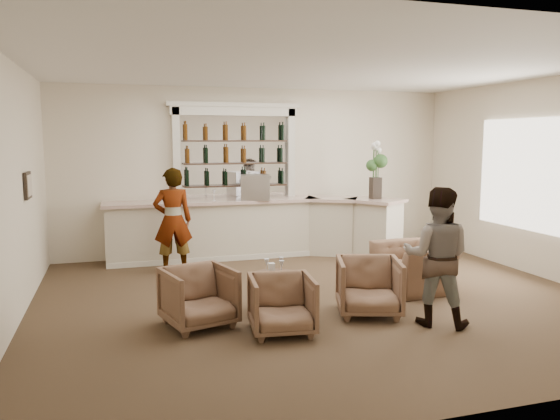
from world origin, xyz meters
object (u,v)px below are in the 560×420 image
object	(u,v)px
bar_counter	(257,228)
cocktail_table	(276,292)
armchair_far	(414,267)
armchair_center	(282,304)
flower_vase	(376,167)
armchair_right	(369,286)
espresso_machine	(255,187)
armchair_left	(199,297)
sommelier	(173,220)
guest	(437,256)

from	to	relation	value
bar_counter	cocktail_table	size ratio (longest dim) A/B	8.72
bar_counter	armchair_far	world-z (taller)	bar_counter
cocktail_table	armchair_center	world-z (taller)	armchair_center
bar_counter	flower_vase	size ratio (longest dim) A/B	5.15
armchair_center	armchair_right	world-z (taller)	armchair_right
cocktail_table	armchair_center	size ratio (longest dim) A/B	0.86
cocktail_table	flower_vase	size ratio (longest dim) A/B	0.59
armchair_far	espresso_machine	xyz separation A→B (m)	(-1.75, 2.91, 1.03)
armchair_center	cocktail_table	bearing A→B (deg)	85.48
bar_counter	armchair_left	size ratio (longest dim) A/B	7.03
sommelier	armchair_far	xyz separation A→B (m)	(3.40, -2.20, -0.55)
guest	flower_vase	world-z (taller)	flower_vase
espresso_machine	bar_counter	bearing A→B (deg)	61.89
bar_counter	armchair_right	xyz separation A→B (m)	(0.52, -3.84, -0.20)
sommelier	armchair_far	size ratio (longest dim) A/B	1.67
guest	armchair_center	world-z (taller)	guest
sommelier	espresso_machine	distance (m)	1.85
armchair_center	armchair_right	distance (m)	1.34
sommelier	flower_vase	xyz separation A→B (m)	(3.92, 0.18, 0.86)
bar_counter	armchair_left	bearing A→B (deg)	-114.88
armchair_left	espresso_machine	world-z (taller)	espresso_machine
armchair_right	espresso_machine	xyz separation A→B (m)	(-0.57, 3.78, 1.00)
cocktail_table	sommelier	xyz separation A→B (m)	(-1.10, 2.55, 0.66)
armchair_far	flower_vase	world-z (taller)	flower_vase
sommelier	guest	distance (m)	4.63
armchair_far	armchair_right	bearing A→B (deg)	-57.99
armchair_left	armchair_right	xyz separation A→B (m)	(2.21, -0.20, 0.01)
guest	flower_vase	xyz separation A→B (m)	(1.08, 3.84, 0.90)
guest	flower_vase	distance (m)	4.09
cocktail_table	armchair_far	size ratio (longest dim) A/B	0.60
guest	armchair_far	size ratio (longest dim) A/B	1.58
armchair_right	armchair_far	world-z (taller)	armchair_right
flower_vase	cocktail_table	bearing A→B (deg)	-135.97
armchair_center	armchair_far	xyz separation A→B (m)	(2.48, 1.20, 0.01)
bar_counter	espresso_machine	bearing A→B (deg)	-132.83
guest	armchair_right	distance (m)	0.98
sommelier	guest	bearing A→B (deg)	127.55
cocktail_table	guest	xyz separation A→B (m)	(1.75, -1.11, 0.61)
guest	flower_vase	size ratio (longest dim) A/B	1.55
guest	bar_counter	bearing A→B (deg)	-40.02
cocktail_table	bar_counter	bearing A→B (deg)	79.70
armchair_center	armchair_left	bearing A→B (deg)	157.08
armchair_far	armchair_left	bearing A→B (deg)	-83.22
espresso_machine	flower_vase	distance (m)	2.37
armchair_left	armchair_far	distance (m)	3.45
sommelier	armchair_far	world-z (taller)	sommelier
armchair_center	guest	bearing A→B (deg)	-0.44
cocktail_table	espresso_machine	size ratio (longest dim) A/B	1.20
armchair_left	armchair_center	distance (m)	1.05
espresso_machine	sommelier	bearing A→B (deg)	-142.05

